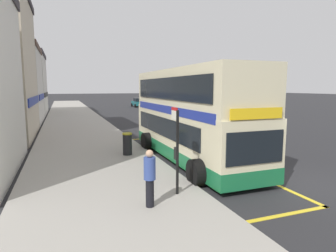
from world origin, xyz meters
name	(u,v)px	position (x,y,z in m)	size (l,w,h in m)	color
ground_plane	(124,113)	(0.00, 32.00, 0.00)	(260.00, 260.00, 0.00)	#28282B
pavement_near	(72,114)	(-7.00, 32.00, 0.07)	(6.00, 76.00, 0.14)	#A39E93
double_decker_bus	(190,118)	(-2.46, 4.69, 2.06)	(3.25, 10.18, 4.40)	beige
bus_bay_markings	(191,160)	(-2.48, 4.51, 0.01)	(3.03, 13.11, 0.01)	yellow
bus_stop_sign	(177,144)	(-4.94, 0.33, 1.77)	(0.09, 0.51, 2.78)	black
terrace_end	(8,83)	(-14.59, 34.06, 4.05)	(8.97, 10.40, 8.08)	silver
parked_car_teal_across	(139,103)	(4.92, 42.99, 0.80)	(2.09, 4.20, 1.62)	#196066
parked_car_white_far	(177,110)	(5.01, 24.75, 0.80)	(2.09, 4.20, 1.62)	silver
pedestrian_waiting_near_sign	(150,176)	(-6.06, -0.39, 1.05)	(0.34, 0.34, 1.67)	black
litter_bin	(127,144)	(-5.27, 6.16, 0.71)	(0.49, 0.49, 1.13)	black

